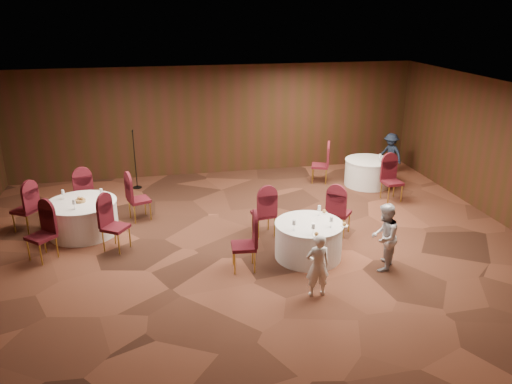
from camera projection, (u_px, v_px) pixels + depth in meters
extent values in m
plane|color=black|center=(249.00, 244.00, 10.69)|extent=(12.00, 12.00, 0.00)
plane|color=silver|center=(248.00, 94.00, 9.56)|extent=(12.00, 12.00, 0.00)
plane|color=black|center=(217.00, 121.00, 14.71)|extent=(12.00, 0.00, 12.00)
plane|color=black|center=(333.00, 313.00, 5.54)|extent=(12.00, 0.00, 12.00)
plane|color=black|center=(509.00, 156.00, 11.26)|extent=(0.00, 10.00, 10.00)
cylinder|color=silver|center=(308.00, 240.00, 10.03)|extent=(1.34, 1.34, 0.72)
cylinder|color=silver|center=(309.00, 224.00, 9.90)|extent=(1.37, 1.37, 0.03)
cylinder|color=silver|center=(83.00, 218.00, 11.09)|extent=(1.51, 1.51, 0.72)
cylinder|color=silver|center=(81.00, 203.00, 10.96)|extent=(1.54, 1.54, 0.03)
cylinder|color=silver|center=(368.00, 173.00, 14.07)|extent=(1.28, 1.28, 0.72)
cylinder|color=silver|center=(369.00, 160.00, 13.94)|extent=(1.30, 1.30, 0.03)
cylinder|color=silver|center=(331.00, 227.00, 9.73)|extent=(0.06, 0.06, 0.01)
cylinder|color=silver|center=(331.00, 224.00, 9.71)|extent=(0.01, 0.01, 0.11)
cone|color=silver|center=(331.00, 219.00, 9.67)|extent=(0.08, 0.08, 0.10)
cylinder|color=silver|center=(294.00, 230.00, 9.59)|extent=(0.06, 0.06, 0.01)
cylinder|color=silver|center=(294.00, 227.00, 9.57)|extent=(0.01, 0.01, 0.11)
cone|color=silver|center=(294.00, 222.00, 9.53)|extent=(0.08, 0.08, 0.10)
cylinder|color=silver|center=(313.00, 234.00, 9.43)|extent=(0.06, 0.06, 0.01)
cylinder|color=silver|center=(313.00, 231.00, 9.41)|extent=(0.01, 0.01, 0.11)
cone|color=silver|center=(313.00, 226.00, 9.37)|extent=(0.08, 0.08, 0.10)
cylinder|color=silver|center=(319.00, 215.00, 10.27)|extent=(0.06, 0.06, 0.01)
cylinder|color=silver|center=(319.00, 213.00, 10.25)|extent=(0.01, 0.01, 0.11)
cone|color=silver|center=(319.00, 208.00, 10.21)|extent=(0.08, 0.08, 0.10)
cylinder|color=white|center=(316.00, 236.00, 9.34)|extent=(0.15, 0.15, 0.01)
sphere|color=#9E6B33|center=(316.00, 234.00, 9.33)|extent=(0.08, 0.08, 0.08)
cylinder|color=white|center=(344.00, 226.00, 9.77)|extent=(0.15, 0.15, 0.01)
sphere|color=#9E6B33|center=(344.00, 224.00, 9.75)|extent=(0.08, 0.08, 0.08)
cylinder|color=white|center=(324.00, 213.00, 10.37)|extent=(0.15, 0.15, 0.01)
sphere|color=#9E6B33|center=(324.00, 211.00, 10.36)|extent=(0.08, 0.08, 0.08)
cylinder|color=silver|center=(102.00, 198.00, 11.20)|extent=(0.06, 0.06, 0.01)
cylinder|color=silver|center=(102.00, 195.00, 11.18)|extent=(0.01, 0.01, 0.11)
cone|color=silver|center=(101.00, 191.00, 11.15)|extent=(0.08, 0.08, 0.10)
cylinder|color=silver|center=(64.00, 199.00, 11.13)|extent=(0.06, 0.06, 0.01)
cylinder|color=silver|center=(63.00, 196.00, 11.11)|extent=(0.01, 0.01, 0.11)
cone|color=silver|center=(63.00, 192.00, 11.07)|extent=(0.08, 0.08, 0.10)
cylinder|color=silver|center=(75.00, 209.00, 10.58)|extent=(0.06, 0.06, 0.01)
cylinder|color=silver|center=(75.00, 206.00, 10.56)|extent=(0.01, 0.01, 0.11)
cone|color=silver|center=(74.00, 202.00, 10.52)|extent=(0.08, 0.08, 0.10)
cylinder|color=olive|center=(80.00, 201.00, 10.95)|extent=(0.22, 0.22, 0.06)
sphere|color=#9E6B33|center=(79.00, 198.00, 10.94)|extent=(0.07, 0.07, 0.07)
sphere|color=#9E6B33|center=(82.00, 198.00, 10.91)|extent=(0.07, 0.07, 0.07)
cylinder|color=silver|center=(380.00, 161.00, 13.78)|extent=(0.06, 0.06, 0.01)
cylinder|color=silver|center=(380.00, 159.00, 13.76)|extent=(0.01, 0.01, 0.11)
cone|color=silver|center=(380.00, 156.00, 13.72)|extent=(0.08, 0.08, 0.10)
cylinder|color=black|center=(137.00, 187.00, 13.96)|extent=(0.24, 0.24, 0.02)
cylinder|color=black|center=(135.00, 159.00, 13.67)|extent=(0.02, 0.02, 1.62)
cylinder|color=black|center=(132.00, 131.00, 13.44)|extent=(0.04, 0.12, 0.04)
imported|color=silver|center=(318.00, 266.00, 8.61)|extent=(0.43, 0.29, 1.17)
imported|color=silver|center=(384.00, 237.00, 9.48)|extent=(0.79, 0.82, 1.33)
imported|color=#161F32|center=(390.00, 154.00, 14.92)|extent=(0.77, 0.92, 1.24)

